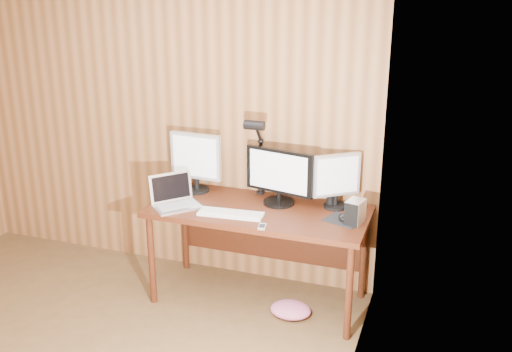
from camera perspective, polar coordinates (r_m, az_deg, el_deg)
The scene contains 13 objects.
desk at distance 4.47m, azimuth 0.51°, elevation -4.25°, with size 1.60×0.70×0.75m.
monitor_center at distance 4.38m, azimuth 2.22°, elevation -0.00°, with size 0.53×0.23×0.42m.
monitor_left at distance 4.64m, azimuth -5.75°, elevation 1.49°, with size 0.42×0.20×0.47m.
monitor_right at distance 4.34m, azimuth 7.68°, elevation -0.32°, with size 0.31×0.24×0.41m.
laptop at distance 4.44m, azimuth -7.79°, elevation -2.11°, with size 0.40×0.41×0.23m.
keyboard at distance 4.25m, azimuth -2.41°, elevation -3.60°, with size 0.48×0.18×0.02m.
mousepad at distance 4.21m, azimuth 8.36°, elevation -4.18°, with size 0.24×0.20×0.00m, color black.
mouse at distance 4.20m, azimuth 8.37°, elevation -3.90°, with size 0.07×0.12×0.04m, color black.
hard_drive at distance 4.15m, azimuth 9.41°, elevation -3.38°, with size 0.13×0.17×0.17m.
phone at distance 4.05m, azimuth 0.59°, elevation -4.84°, with size 0.06×0.10×0.01m.
speaker at distance 4.40m, azimuth 7.08°, elevation -2.15°, with size 0.05×0.05×0.13m, color black.
desk_lamp at distance 4.45m, azimuth 0.13°, elevation 2.89°, with size 0.15×0.22×0.66m.
fabric_pile at distance 4.48m, azimuth 3.32°, elevation -12.60°, with size 0.30×0.25×0.10m, color #D36690, non-canonical shape.
Camera 1 is at (2.22, -2.18, 2.42)m, focal length 42.00 mm.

